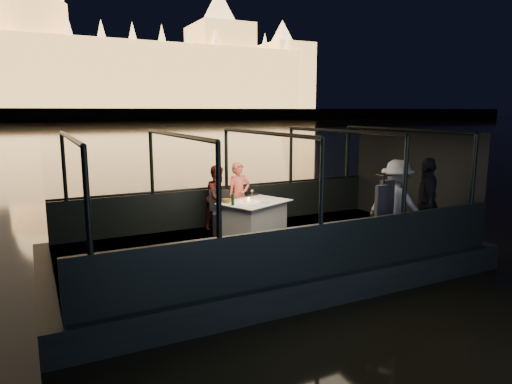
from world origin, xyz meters
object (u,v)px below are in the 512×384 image
coat_stand (383,209)px  passenger_stripe (396,206)px  chair_port_left (223,214)px  person_man_maroon (219,198)px  dining_table_central (255,218)px  person_woman_coral (239,196)px  passenger_dark (426,205)px  wine_bottle (233,198)px  chair_port_right (256,210)px

coat_stand → passenger_stripe: bearing=21.9°
chair_port_left → person_man_maroon: person_man_maroon is taller
passenger_stripe → dining_table_central: bearing=25.1°
dining_table_central → person_woman_coral: (-0.02, 0.81, 0.36)m
person_woman_coral → passenger_dark: 4.14m
dining_table_central → chair_port_left: chair_port_left is taller
dining_table_central → coat_stand: bearing=-55.8°
person_woman_coral → coat_stand: bearing=-63.9°
chair_port_left → passenger_dark: (3.34, -2.72, 0.40)m
person_woman_coral → person_man_maroon: (-0.50, 0.03, 0.00)m
person_woman_coral → wine_bottle: person_woman_coral is taller
person_woman_coral → dining_table_central: bearing=-89.7°
dining_table_central → person_man_maroon: (-0.52, 0.84, 0.36)m
dining_table_central → passenger_stripe: passenger_stripe is taller
chair_port_left → person_woman_coral: bearing=53.9°
dining_table_central → wine_bottle: wine_bottle is taller
person_woman_coral → passenger_dark: size_ratio=0.85×
passenger_stripe → wine_bottle: 3.34m
wine_bottle → passenger_dark: bearing=-32.0°
person_woman_coral → passenger_dark: (2.77, -3.08, 0.10)m
passenger_dark → wine_bottle: 3.96m
dining_table_central → chair_port_right: bearing=60.8°
person_woman_coral → wine_bottle: 1.15m
chair_port_left → coat_stand: (2.15, -2.76, 0.45)m
coat_stand → dining_table_central: bearing=124.2°
chair_port_left → coat_stand: coat_stand is taller
passenger_stripe → passenger_dark: bearing=-126.6°
wine_bottle → person_woman_coral: bearing=59.2°
person_woman_coral → passenger_stripe: (2.15, -2.90, 0.10)m
person_woman_coral → chair_port_right: bearing=-54.0°
dining_table_central → passenger_stripe: size_ratio=0.81×
coat_stand → person_woman_coral: 3.51m
dining_table_central → coat_stand: 2.84m
passenger_stripe → passenger_dark: (0.63, -0.18, 0.00)m
chair_port_right → coat_stand: coat_stand is taller
coat_stand → person_woman_coral: size_ratio=1.03×
person_man_maroon → wine_bottle: bearing=-117.3°
person_woman_coral → passenger_stripe: size_ratio=0.86×
chair_port_left → passenger_dark: 4.32m
chair_port_left → chair_port_right: chair_port_left is taller
wine_bottle → dining_table_central: bearing=15.7°
chair_port_right → passenger_stripe: (1.88, -2.54, 0.40)m
chair_port_left → wine_bottle: (-0.02, -0.62, 0.47)m
wine_bottle → chair_port_right: bearing=36.1°
coat_stand → passenger_dark: 1.19m
person_woman_coral → person_man_maroon: person_woman_coral is taller
chair_port_right → person_woman_coral: person_woman_coral is taller
person_man_maroon → passenger_stripe: passenger_stripe is taller
chair_port_right → wine_bottle: 1.15m
passenger_stripe → wine_bottle: passenger_stripe is taller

